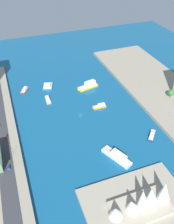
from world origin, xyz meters
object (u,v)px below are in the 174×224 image
water_taxi_orange (100,106)px  traffic_light_waterfront (12,150)px  ferry_white_commuter (117,156)px  hatchback_blue (9,167)px  catamaran_blue (48,86)px  pickup_red (6,136)px  tugboat_red (25,90)px  yacht_sleek_gray (48,99)px  ferry_yellow_fast (89,85)px  patrol_launch_navy (152,135)px  opera_landmark (144,202)px

water_taxi_orange → traffic_light_waterfront: 95.32m
ferry_white_commuter → hatchback_blue: bearing=-11.6°
ferry_white_commuter → catamaran_blue: size_ratio=1.63×
water_taxi_orange → pickup_red: (91.62, 14.25, 2.51)m
ferry_white_commuter → tugboat_red: 133.25m
yacht_sleek_gray → catamaran_blue: 26.10m
ferry_yellow_fast → traffic_light_waterfront: size_ratio=3.88×
patrol_launch_navy → water_taxi_orange: size_ratio=0.93×
patrol_launch_navy → tugboat_red: (91.87, -110.78, -0.16)m
yacht_sleek_gray → water_taxi_orange: size_ratio=1.06×
catamaran_blue → water_taxi_orange: water_taxi_orange is taller
opera_landmark → catamaran_blue: bearing=-82.0°
water_taxi_orange → pickup_red: pickup_red is taller
yacht_sleek_gray → ferry_white_commuter: 100.88m
pickup_red → hatchback_blue: bearing=87.7°
water_taxi_orange → ferry_yellow_fast: bearing=-93.8°
ferry_white_commuter → patrol_launch_navy: bearing=-163.5°
ferry_white_commuter → ferry_yellow_fast: bearing=-98.4°
catamaran_blue → patrol_launch_navy: bearing=121.3°
catamaran_blue → tugboat_red: 25.57m
patrol_launch_navy → pickup_red: pickup_red is taller
water_taxi_orange → traffic_light_waterfront: bearing=22.0°
patrol_launch_navy → opera_landmark: bearing=52.4°
yacht_sleek_gray → traffic_light_waterfront: bearing=57.2°
catamaran_blue → water_taxi_orange: (-40.10, 55.37, 0.20)m
ferry_yellow_fast → tugboat_red: size_ratio=1.83×
ferry_yellow_fast → hatchback_blue: (95.57, 87.43, 1.31)m
catamaran_blue → pickup_red: bearing=53.5°
traffic_light_waterfront → opera_landmark: (-71.20, 74.33, 2.13)m
catamaran_blue → pickup_red: 86.65m
patrol_launch_navy → opera_landmark: 71.39m
yacht_sleek_gray → ferry_yellow_fast: (-48.45, -8.65, 1.61)m
ferry_yellow_fast → water_taxi_orange: size_ratio=1.74×
tugboat_red → ferry_white_commuter: bearing=113.3°
yacht_sleek_gray → pickup_red: 63.64m
hatchback_blue → opera_landmark: 97.72m
ferry_yellow_fast → patrol_launch_navy: bearing=104.4°
opera_landmark → patrol_launch_navy: bearing=-127.6°
patrol_launch_navy → ferry_yellow_fast: size_ratio=0.54×
ferry_yellow_fast → tugboat_red: bearing=-15.1°
yacht_sleek_gray → ferry_yellow_fast: size_ratio=0.61×
water_taxi_orange → pickup_red: bearing=8.8°
ferry_yellow_fast → pickup_red: (94.18, 52.81, 1.28)m
opera_landmark → water_taxi_orange: bearing=-98.8°
ferry_yellow_fast → hatchback_blue: 129.54m
ferry_white_commuter → hatchback_blue: ferry_white_commuter is taller
ferry_white_commuter → catamaran_blue: (27.29, -120.75, -0.93)m
ferry_yellow_fast → traffic_light_waterfront: traffic_light_waterfront is taller
catamaran_blue → hatchback_blue: hatchback_blue is taller
yacht_sleek_gray → opera_landmark: opera_landmark is taller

